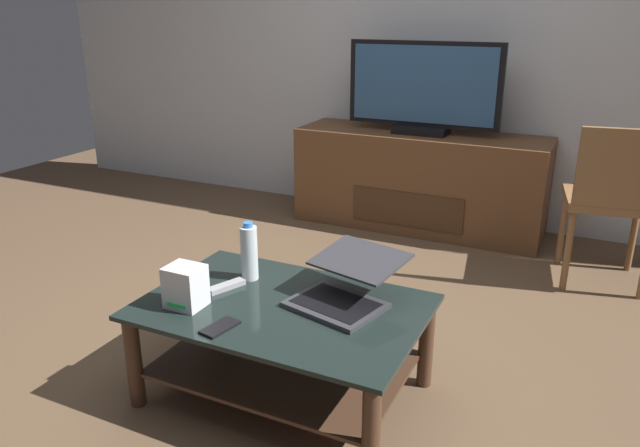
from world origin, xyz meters
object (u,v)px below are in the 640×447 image
dining_chair (612,196)px  router_box (185,286)px  cell_phone (220,327)px  tv_remote (226,286)px  coffee_table (283,334)px  television (423,90)px  media_cabinet (419,181)px  water_bottle_near (249,252)px  laptop (346,286)px

dining_chair → router_box: (-1.39, -1.78, -0.04)m
cell_phone → tv_remote: bearing=130.9°
coffee_table → router_box: 0.41m
television → media_cabinet: bearing=90.0°
television → router_box: bearing=-95.3°
media_cabinet → router_box: size_ratio=10.51×
media_cabinet → water_bottle_near: 1.98m
laptop → water_bottle_near: water_bottle_near is taller
router_box → tv_remote: router_box is taller
coffee_table → cell_phone: size_ratio=7.50×
media_cabinet → router_box: media_cabinet is taller
router_box → television: bearing=84.7°
coffee_table → media_cabinet: bearing=93.1°
media_cabinet → laptop: size_ratio=3.53×
coffee_table → media_cabinet: (-0.11, 2.11, 0.06)m
water_bottle_near → cell_phone: water_bottle_near is taller
water_bottle_near → router_box: bearing=-105.2°
media_cabinet → water_bottle_near: size_ratio=6.82×
router_box → cell_phone: bearing=-23.0°
cell_phone → water_bottle_near: bearing=118.2°
dining_chair → tv_remote: bearing=-130.1°
router_box → cell_phone: router_box is taller
media_cabinet → cell_phone: media_cabinet is taller
media_cabinet → coffee_table: bearing=-86.9°
dining_chair → router_box: bearing=-128.0°
router_box → water_bottle_near: 0.32m
media_cabinet → tv_remote: 2.10m
media_cabinet → dining_chair: dining_chair is taller
media_cabinet → television: 0.61m
dining_chair → cell_phone: bearing=-122.3°
laptop → router_box: laptop is taller
water_bottle_near → tv_remote: 0.17m
dining_chair → tv_remote: size_ratio=5.56×
media_cabinet → laptop: bearing=-81.0°
laptop → water_bottle_near: size_ratio=1.93×
dining_chair → water_bottle_near: 1.97m
router_box → tv_remote: (0.05, 0.19, -0.07)m
media_cabinet → television: size_ratio=1.66×
coffee_table → laptop: size_ratio=2.22×
media_cabinet → television: television is taller
coffee_table → cell_phone: 0.30m
cell_phone → dining_chair: bearing=68.4°
laptop → tv_remote: bearing=-167.8°
water_bottle_near → television: bearing=86.4°
media_cabinet → water_bottle_near: (-0.12, -1.97, 0.18)m
router_box → tv_remote: 0.20m
television → dining_chair: 1.35m
coffee_table → dining_chair: dining_chair is taller
laptop → tv_remote: size_ratio=2.95×
coffee_table → router_box: size_ratio=6.63×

